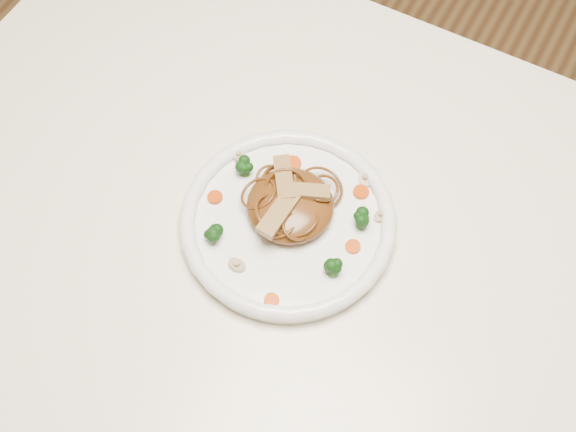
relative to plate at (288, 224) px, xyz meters
The scene contains 20 objects.
ground 0.76m from the plate, 11.82° to the left, with size 4.00×4.00×0.00m, color #53361C.
table 0.12m from the plate, 11.82° to the left, with size 1.20×0.80×0.75m.
plate is the anchor object (origin of this frame).
noodle_mound 0.03m from the plate, 107.44° to the left, with size 0.11×0.11×0.04m, color #633413.
chicken_a 0.05m from the plate, 74.66° to the left, with size 0.06×0.02×0.01m, color #A5824E.
chicken_b 0.06m from the plate, 125.45° to the left, with size 0.07×0.02×0.01m, color #A5824E.
chicken_c 0.05m from the plate, 115.61° to the right, with size 0.07×0.02×0.01m, color #A5824E.
broccoli_0 0.10m from the plate, 24.80° to the left, with size 0.03×0.03×0.03m, color #0F380B, non-canonical shape.
broccoli_1 0.09m from the plate, 156.76° to the left, with size 0.02×0.02×0.03m, color #0F380B, non-canonical shape.
broccoli_2 0.10m from the plate, 138.80° to the right, with size 0.03×0.03×0.03m, color #0F380B, non-canonical shape.
broccoli_3 0.09m from the plate, 24.56° to the right, with size 0.02×0.02×0.03m, color #0F380B, non-canonical shape.
carrot_0 0.10m from the plate, 52.62° to the left, with size 0.02×0.02×0.01m, color #E04B08.
carrot_1 0.10m from the plate, behind, with size 0.02×0.02×0.01m, color #E04B08.
carrot_2 0.09m from the plate, ahead, with size 0.02×0.02×0.01m, color #E04B08.
carrot_3 0.09m from the plate, 114.47° to the left, with size 0.02×0.02×0.01m, color #E04B08.
carrot_4 0.11m from the plate, 71.60° to the right, with size 0.02×0.02×0.01m, color #E04B08.
mushroom_0 0.09m from the plate, 106.22° to the right, with size 0.02×0.02×0.01m, color tan.
mushroom_1 0.12m from the plate, 31.77° to the left, with size 0.02×0.02×0.01m, color tan.
mushroom_2 0.12m from the plate, 152.42° to the left, with size 0.02×0.02×0.01m, color tan.
mushroom_3 0.12m from the plate, 60.17° to the left, with size 0.02×0.02×0.01m, color tan.
Camera 1 is at (0.18, -0.43, 1.63)m, focal length 48.31 mm.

